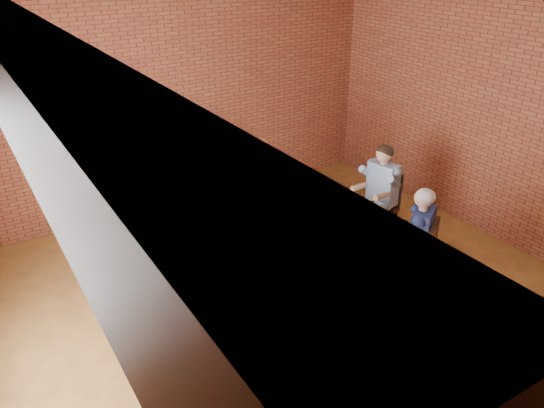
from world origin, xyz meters
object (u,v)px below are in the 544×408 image
diner_c (230,227)px  chair_e (421,254)px  chair_a (382,202)px  diner_e (415,241)px  dining_table (322,228)px  smartphone (372,215)px  chair_c (223,240)px  diner_d (325,269)px  diner_a (379,193)px  diner_b (263,189)px  chair_d (324,285)px  chair_b (258,199)px

diner_c → chair_e: 2.18m
chair_a → diner_e: bearing=-36.3°
dining_table → smartphone: 0.62m
diner_c → chair_e: size_ratio=1.49×
chair_c → diner_d: size_ratio=0.76×
diner_a → chair_a: bearing=90.0°
diner_c → diner_e: size_ratio=1.05×
diner_b → chair_d: size_ratio=1.58×
chair_e → diner_d: bearing=-38.8°
diner_a → chair_d: bearing=-67.2°
dining_table → diner_c: (-1.04, 0.38, 0.15)m
chair_d → diner_d: diner_d is taller
diner_a → chair_e: bearing=-30.4°
chair_d → diner_e: bearing=-146.4°
diner_a → diner_e: 1.24m
chair_a → diner_d: (-1.75, -1.06, 0.12)m
chair_d → chair_e: chair_e is taller
chair_c → diner_d: diner_d is taller
chair_a → chair_e: 1.33m
diner_b → chair_e: diner_b is taller
chair_a → diner_b: diner_b is taller
diner_a → diner_b: diner_b is taller
chair_a → diner_a: 0.18m
chair_e → smartphone: 0.71m
diner_a → chair_e: size_ratio=1.45×
chair_a → chair_c: bearing=-105.2°
diner_d → diner_e: (1.18, -0.09, 0.02)m
chair_c → diner_c: bearing=-90.0°
diner_d → chair_e: diner_d is taller
chair_d → diner_e: size_ratio=0.69×
chair_d → diner_e: (1.22, -0.03, 0.15)m
diner_a → diner_c: bearing=-105.2°
dining_table → diner_d: 1.05m
smartphone → chair_a: bearing=52.2°
chair_c → diner_e: (1.71, -1.36, 0.13)m
chair_a → chair_b: chair_b is taller
chair_c → diner_a: bearing=-75.8°
chair_b → chair_c: (-0.89, -0.71, -0.01)m
dining_table → diner_e: bearing=-58.7°
diner_a → smartphone: size_ratio=9.28×
diner_e → smartphone: bearing=-107.4°
chair_c → smartphone: chair_c is taller
chair_c → chair_e: bearing=-109.2°
dining_table → chair_b: chair_b is taller
diner_a → diner_c: 2.12m
chair_c → chair_b: bearing=-31.4°
chair_d → diner_d: size_ratio=0.71×
dining_table → diner_c: diner_c is taller
diner_b → diner_e: size_ratio=1.09×
diner_a → diner_c: diner_c is taller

